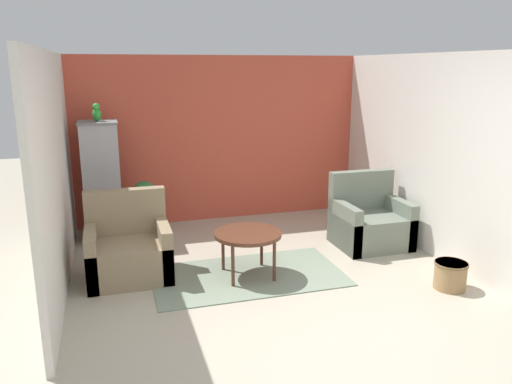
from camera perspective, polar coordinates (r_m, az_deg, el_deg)
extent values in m
plane|color=#B2A893|center=(4.48, 6.91, -16.04)|extent=(20.00, 20.00, 0.00)
cube|color=#C64C38|center=(7.41, -4.09, 6.04)|extent=(4.31, 0.06, 2.40)
cube|color=silver|center=(5.46, -21.93, 2.09)|extent=(0.06, 3.60, 2.40)
cube|color=silver|center=(6.59, 18.07, 4.35)|extent=(0.06, 3.60, 2.40)
cube|color=gray|center=(5.58, -0.92, -9.51)|extent=(2.08, 1.17, 0.01)
cylinder|color=#512D1E|center=(5.40, -0.94, -4.83)|extent=(0.73, 0.73, 0.04)
cylinder|color=#512D1E|center=(5.24, -2.66, -8.46)|extent=(0.04, 0.04, 0.47)
cylinder|color=#512D1E|center=(5.35, 2.10, -7.93)|extent=(0.04, 0.04, 0.47)
cylinder|color=#512D1E|center=(5.65, -3.79, -6.75)|extent=(0.04, 0.04, 0.47)
cylinder|color=#512D1E|center=(5.76, 0.64, -6.30)|extent=(0.04, 0.04, 0.47)
cube|color=#8E7A5B|center=(5.62, -14.28, -7.55)|extent=(0.88, 0.75, 0.42)
cube|color=#8E7A5B|center=(5.76, -14.71, -2.17)|extent=(0.88, 0.14, 0.51)
cube|color=#8E7A5B|center=(5.59, -18.23, -6.97)|extent=(0.12, 0.75, 0.59)
cube|color=#8E7A5B|center=(5.61, -10.45, -6.40)|extent=(0.12, 0.75, 0.59)
cube|color=slate|center=(6.56, 12.99, -4.30)|extent=(0.88, 0.75, 0.42)
cube|color=slate|center=(6.69, 11.93, 0.25)|extent=(0.88, 0.14, 0.51)
cube|color=slate|center=(6.36, 10.05, -3.89)|extent=(0.12, 0.75, 0.59)
cube|color=slate|center=(6.73, 15.84, -3.22)|extent=(0.12, 0.75, 0.59)
cube|color=slate|center=(7.01, -16.76, -4.63)|extent=(0.48, 0.48, 0.12)
cube|color=#A8A8AD|center=(6.81, -17.22, 1.52)|extent=(0.46, 0.46, 1.42)
cube|color=slate|center=(6.70, -17.67, 7.59)|extent=(0.49, 0.49, 0.03)
ellipsoid|color=green|center=(6.69, -17.74, 8.45)|extent=(0.11, 0.13, 0.17)
sphere|color=green|center=(6.66, -17.80, 9.26)|extent=(0.09, 0.09, 0.09)
cone|color=gold|center=(6.62, -17.80, 9.17)|extent=(0.04, 0.04, 0.04)
cone|color=green|center=(6.75, -17.72, 8.35)|extent=(0.05, 0.11, 0.15)
cylinder|color=#66605B|center=(7.02, -12.44, -3.99)|extent=(0.25, 0.25, 0.20)
cylinder|color=brown|center=(6.95, -12.54, -2.17)|extent=(0.03, 0.03, 0.27)
sphere|color=#337038|center=(6.88, -12.65, -0.16)|extent=(0.33, 0.33, 0.33)
sphere|color=#337038|center=(6.93, -13.41, -0.62)|extent=(0.20, 0.20, 0.20)
sphere|color=#337038|center=(6.88, -11.92, -0.50)|extent=(0.18, 0.18, 0.18)
cylinder|color=#A37F51|center=(5.61, 21.31, -8.87)|extent=(0.32, 0.32, 0.29)
cylinder|color=brown|center=(5.56, 21.44, -7.62)|extent=(0.34, 0.34, 0.02)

